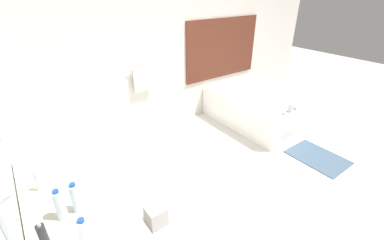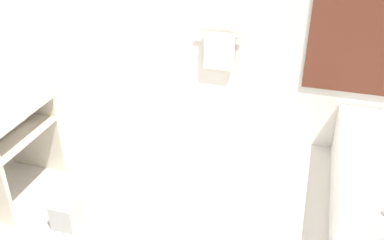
% 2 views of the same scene
% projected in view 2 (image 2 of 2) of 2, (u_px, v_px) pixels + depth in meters
% --- Properties ---
extents(wall_back_with_blinds, '(7.40, 0.13, 2.70)m').
position_uv_depth(wall_back_with_blinds, '(256.00, 17.00, 4.23)').
color(wall_back_with_blinds, white).
rests_on(wall_back_with_blinds, ground_plane).
extents(waste_bin, '(0.20, 0.20, 0.23)m').
position_uv_depth(waste_bin, '(66.00, 214.00, 3.54)').
color(waste_bin, '#B2B2B2').
rests_on(waste_bin, ground_plane).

